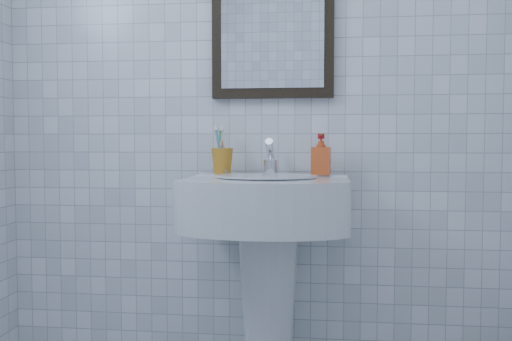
# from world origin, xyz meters

# --- Properties ---
(wall_back) EXTENTS (2.20, 0.02, 2.50)m
(wall_back) POSITION_xyz_m (0.00, 1.20, 1.25)
(wall_back) COLOR white
(wall_back) RESTS_ON ground
(washbasin) EXTENTS (0.61, 0.45, 0.94)m
(washbasin) POSITION_xyz_m (0.05, 0.99, 0.63)
(washbasin) COLOR white
(washbasin) RESTS_ON ground
(faucet) EXTENTS (0.06, 0.13, 0.15)m
(faucet) POSITION_xyz_m (0.05, 1.10, 0.99)
(faucet) COLOR white
(faucet) RESTS_ON washbasin
(toothbrush_cup) EXTENTS (0.09, 0.09, 0.10)m
(toothbrush_cup) POSITION_xyz_m (-0.15, 1.10, 0.98)
(toothbrush_cup) COLOR #C47D1D
(toothbrush_cup) RESTS_ON washbasin
(soap_dispenser) EXTENTS (0.08, 0.08, 0.16)m
(soap_dispenser) POSITION_xyz_m (0.25, 1.10, 1.01)
(soap_dispenser) COLOR #CE4014
(soap_dispenser) RESTS_ON washbasin
(wall_mirror) EXTENTS (0.50, 0.04, 0.62)m
(wall_mirror) POSITION_xyz_m (0.05, 1.18, 1.55)
(wall_mirror) COLOR black
(wall_mirror) RESTS_ON wall_back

